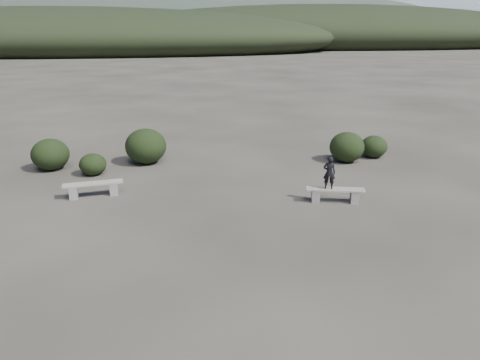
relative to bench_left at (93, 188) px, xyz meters
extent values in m
plane|color=#302C25|center=(4.56, -5.69, -0.28)|extent=(1200.00, 1200.00, 0.00)
cube|color=gray|center=(-0.60, -0.11, -0.07)|extent=(0.32, 0.40, 0.41)
cube|color=gray|center=(0.60, 0.11, -0.07)|extent=(0.32, 0.40, 0.41)
cube|color=gray|center=(0.00, 0.00, 0.16)|extent=(1.88, 0.72, 0.05)
cube|color=gray|center=(6.90, -1.27, -0.08)|extent=(0.31, 0.39, 0.39)
cube|color=gray|center=(8.06, -1.52, -0.08)|extent=(0.31, 0.39, 0.39)
cube|color=gray|center=(7.48, -1.40, 0.14)|extent=(1.81, 0.72, 0.05)
imported|color=black|center=(7.27, -1.35, 0.67)|extent=(0.43, 0.34, 1.02)
ellipsoid|color=black|center=(-0.42, 2.34, 0.12)|extent=(0.97, 0.97, 0.79)
ellipsoid|color=black|center=(1.40, 3.68, 0.41)|extent=(1.61, 1.61, 1.38)
ellipsoid|color=black|center=(9.33, 2.97, 0.32)|extent=(1.37, 1.37, 1.20)
ellipsoid|color=black|center=(10.66, 3.47, 0.17)|extent=(1.08, 1.08, 0.90)
ellipsoid|color=black|center=(-2.11, 3.23, 0.31)|extent=(1.39, 1.39, 1.18)
ellipsoid|color=black|center=(-20.44, 84.31, 2.42)|extent=(110.00, 40.00, 12.00)
ellipsoid|color=black|center=(39.56, 104.31, 2.87)|extent=(120.00, 44.00, 14.00)
ellipsoid|color=#2A342B|center=(4.56, 154.31, 5.12)|extent=(190.00, 64.00, 24.00)
ellipsoid|color=slate|center=(74.56, 294.31, 9.62)|extent=(340.00, 110.00, 44.00)
ellipsoid|color=#8C959D|center=(-25.44, 394.31, 12.32)|extent=(460.00, 140.00, 56.00)
camera|label=1|loc=(3.00, -14.46, 4.92)|focal=35.00mm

